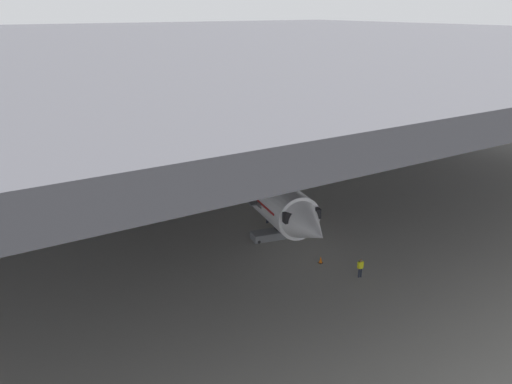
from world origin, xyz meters
name	(u,v)px	position (x,y,z in m)	size (l,w,h in m)	color
ground_plane	(246,205)	(0.00, 0.00, 0.00)	(110.00, 110.00, 0.00)	gray
hangar_structure	(184,40)	(-0.05, 13.77, 16.72)	(121.00, 99.00, 17.34)	#4C4F54
airplane_main	(240,170)	(0.24, 1.67, 3.52)	(37.03, 37.80, 11.84)	white
boarding_stairs	(272,231)	(-2.52, -8.50, 0.74)	(4.47, 2.26, 4.74)	slate
crew_worker_near_nose	(360,267)	(-0.89, -18.56, 0.90)	(0.53, 0.32, 1.59)	#232838
crew_worker_by_stairs	(267,214)	(-0.83, -5.30, 0.92)	(0.53, 0.31, 1.62)	#232838
airplane_distant	(63,125)	(-9.88, 37.09, 3.36)	(34.35, 33.83, 10.97)	white
traffic_cone_orange	(321,260)	(-1.94, -14.94, 0.29)	(0.36, 0.36, 0.60)	black
baggage_tug	(161,176)	(-4.28, 13.24, 0.53)	(1.70, 2.41, 0.90)	yellow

